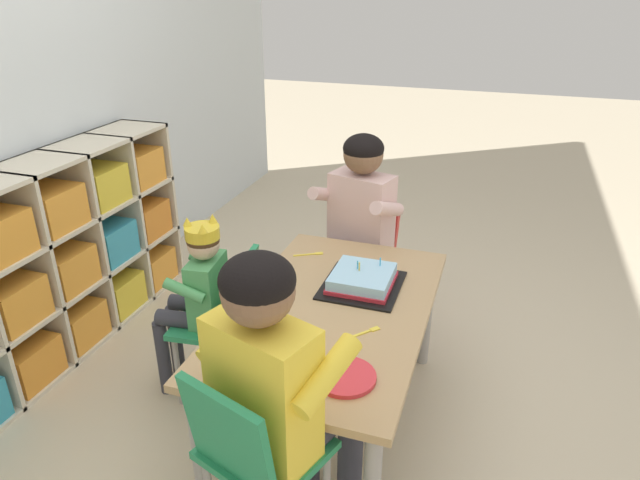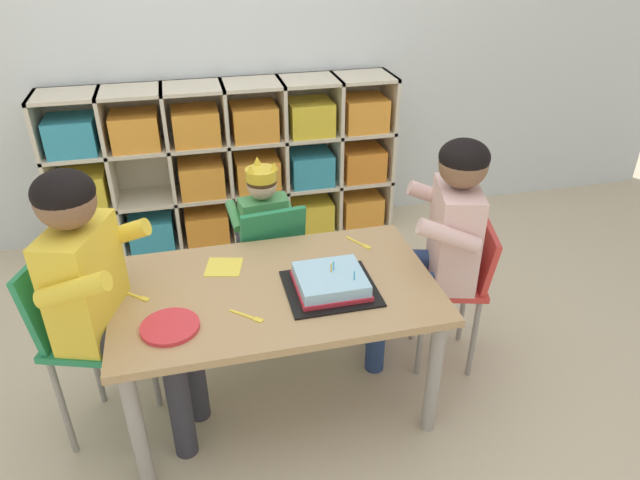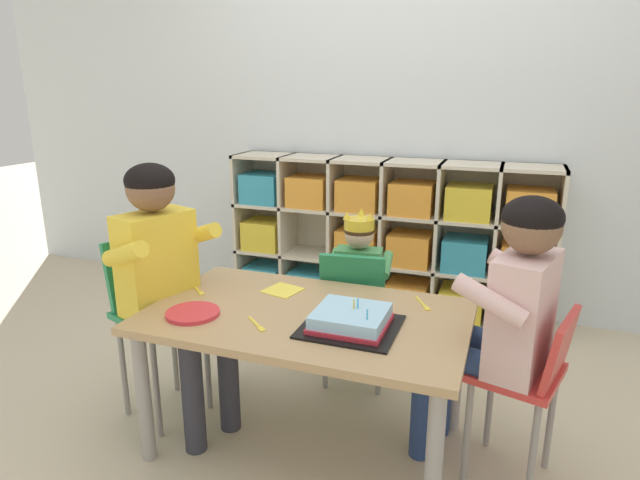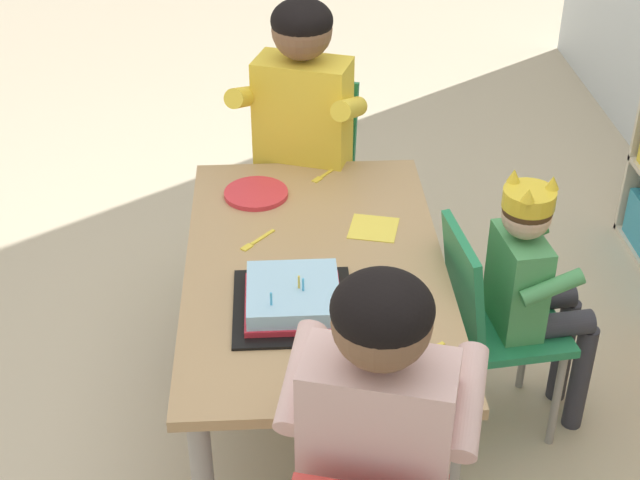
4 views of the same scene
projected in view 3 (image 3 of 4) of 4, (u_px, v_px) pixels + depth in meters
ground at (307, 442)px, 2.15m from camera, size 16.00×16.00×0.00m
classroom_back_wall at (404, 88)px, 3.25m from camera, size 5.98×0.10×2.74m
storage_cubby_shelf at (388, 243)px, 3.31m from camera, size 1.97×0.30×0.96m
activity_table at (306, 330)px, 2.02m from camera, size 1.19×0.71×0.56m
classroom_chair_blue at (355, 307)px, 2.47m from camera, size 0.35×0.37×0.68m
child_with_crown at (360, 274)px, 2.54m from camera, size 0.31×0.32×0.84m
classroom_chair_adult_side at (154, 307)px, 2.26m from camera, size 0.40×0.40×0.77m
adult_helper_seated at (166, 266)px, 2.13m from camera, size 0.48×0.46×1.09m
classroom_chair_guest_side at (529, 376)px, 1.84m from camera, size 0.37×0.37×0.66m
guest_at_table_side at (504, 308)px, 1.84m from camera, size 0.47×0.46×1.04m
birthday_cake_on_tray at (351, 320)px, 1.87m from camera, size 0.33×0.31×0.10m
paper_plate_stack at (193, 313)px, 1.98m from camera, size 0.20×0.20×0.01m
paper_napkin_square at (283, 290)px, 2.22m from camera, size 0.17×0.17×0.00m
fork_at_table_front_edge at (198, 290)px, 2.22m from camera, size 0.12×0.10×0.00m
fork_near_child_seat at (257, 325)px, 1.89m from camera, size 0.11×0.10×0.00m
fork_by_napkin at (423, 304)px, 2.07m from camera, size 0.08×0.12×0.00m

